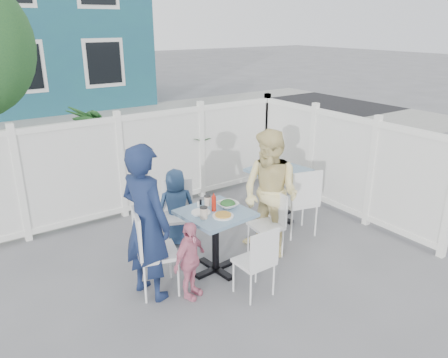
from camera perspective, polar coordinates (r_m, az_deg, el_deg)
ground at (r=5.23m, az=-3.29°, el=-14.05°), size 80.00×80.00×0.00m
near_sidewalk at (r=8.37m, az=-17.13°, el=-1.40°), size 24.00×2.60×0.01m
street at (r=11.81m, az=-22.88°, el=4.01°), size 24.00×5.00×0.01m
far_sidewalk at (r=14.78m, az=-25.62°, el=6.57°), size 24.00×1.60×0.01m
fence_back at (r=6.89m, az=-13.27°, el=1.31°), size 5.86×0.08×1.60m
fence_right at (r=7.12m, az=14.89°, el=1.76°), size 0.08×3.66×1.60m
potted_shrub_a at (r=7.47m, az=-16.16°, el=2.96°), size 1.25×1.25×1.69m
potted_shrub_b at (r=8.01m, az=-5.51°, el=3.75°), size 1.58×1.64×1.41m
main_table at (r=5.25m, az=-1.13°, el=-6.09°), size 0.82×0.82×0.80m
spare_table at (r=6.72m, az=7.11°, el=-0.18°), size 0.86×0.86×0.81m
chair_left at (r=4.93m, az=-9.78°, el=-8.61°), size 0.54×0.56×1.01m
chair_right at (r=5.72m, az=6.13°, el=-5.21°), size 0.42×0.43×0.86m
chair_back at (r=5.94m, az=-5.96°, el=-3.89°), size 0.54×0.53×0.91m
chair_near at (r=4.84m, az=4.50°, el=-10.23°), size 0.39×0.37×0.84m
chair_spare at (r=6.22m, az=10.12°, el=-2.42°), size 0.55×0.54×1.01m
man at (r=4.78m, az=-10.15°, el=-5.64°), size 0.60×0.74×1.77m
woman at (r=5.62m, az=6.08°, el=-1.99°), size 0.80×0.93×1.67m
boy at (r=5.97m, az=-6.25°, el=-3.72°), size 0.60×0.48×1.08m
toddler at (r=4.86m, az=-4.49°, el=-10.58°), size 0.58×0.42×0.91m
plate_main at (r=5.05m, az=-0.12°, el=-4.85°), size 0.25×0.25×0.02m
plate_side at (r=5.15m, az=-3.02°, el=-4.37°), size 0.23×0.23×0.02m
salad_bowl at (r=5.29m, az=0.50°, el=-3.38°), size 0.25×0.25×0.06m
coffee_cup_a at (r=4.99m, az=-2.66°, el=-4.47°), size 0.09×0.09×0.13m
coffee_cup_b at (r=5.33m, az=-2.17°, el=-2.88°), size 0.08×0.08×0.12m
ketchup_bottle at (r=5.17m, az=-1.34°, el=-3.24°), size 0.06×0.06×0.18m
salt_shaker at (r=5.31m, az=-3.38°, el=-3.31°), size 0.03×0.03×0.06m
pepper_shaker at (r=5.37m, az=-3.08°, el=-3.04°), size 0.03×0.03×0.07m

